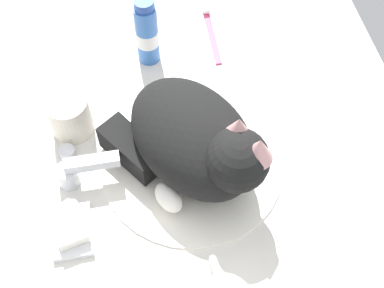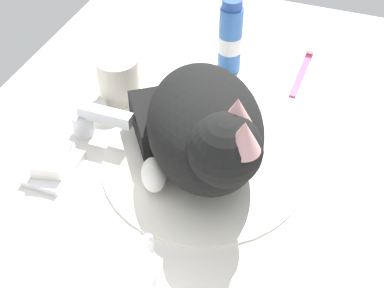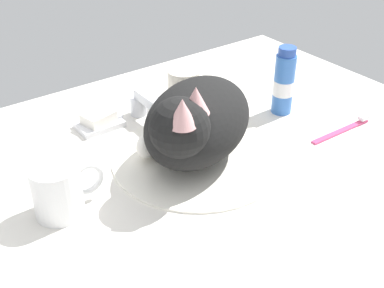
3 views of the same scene
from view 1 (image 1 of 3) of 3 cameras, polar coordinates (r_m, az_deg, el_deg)
ground_plane at (r=91.41cm, az=-0.01°, el=-2.54°), size 110.00×82.50×3.00cm
sink_basin at (r=89.76cm, az=-0.01°, el=-1.93°), size 31.75×31.75×0.82cm
faucet at (r=88.11cm, az=-12.68°, el=-3.11°), size 13.65×10.85×6.13cm
cat at (r=82.35cm, az=0.49°, el=0.22°), size 29.66×28.48×17.47cm
rinse_cup at (r=93.28cm, az=-13.25°, el=3.05°), size 7.35×7.35×7.84cm
soap_dish at (r=85.82cm, az=-13.03°, el=-9.33°), size 9.00×6.40×1.20cm
soap_bar at (r=84.34cm, az=-13.25°, el=-8.88°), size 6.95×5.89×2.12cm
toothpaste_bottle at (r=99.94cm, az=-4.97°, el=12.06°), size 4.39×4.39×14.68cm
toothbrush at (r=109.03cm, az=2.09°, el=12.32°), size 15.85×1.66×1.60cm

